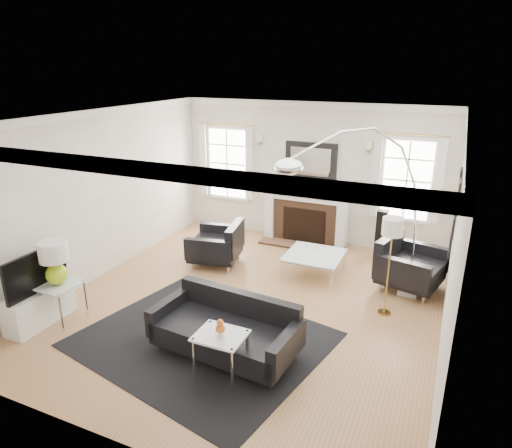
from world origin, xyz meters
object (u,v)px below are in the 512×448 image
at_px(sofa, 227,330).
at_px(gourd_lamp, 54,260).
at_px(fireplace, 306,217).
at_px(armchair_right, 407,266).
at_px(arc_floor_lamp, 356,209).
at_px(armchair_left, 219,245).
at_px(coffee_table, 314,256).

distance_m(sofa, gourd_lamp, 2.57).
bearing_deg(gourd_lamp, fireplace, 63.23).
xyz_separation_m(armchair_right, arc_floor_lamp, (-0.73, -0.80, 1.10)).
xyz_separation_m(armchair_right, gourd_lamp, (-4.32, -3.06, 0.57)).
bearing_deg(armchair_left, arc_floor_lamp, -9.15).
height_order(sofa, coffee_table, sofa).
height_order(armchair_right, gourd_lamp, gourd_lamp).
bearing_deg(armchair_left, gourd_lamp, -112.07).
distance_m(fireplace, armchair_left, 2.02).
bearing_deg(arc_floor_lamp, fireplace, 123.86).
bearing_deg(sofa, armchair_left, 120.56).
bearing_deg(arc_floor_lamp, armchair_right, 47.52).
bearing_deg(coffee_table, armchair_right, 8.02).
relative_size(fireplace, coffee_table, 1.82).
bearing_deg(sofa, gourd_lamp, -173.25).
distance_m(coffee_table, arc_floor_lamp, 1.46).
bearing_deg(armchair_left, coffee_table, 6.14).
xyz_separation_m(armchair_left, arc_floor_lamp, (2.51, -0.40, 1.13)).
height_order(sofa, arc_floor_lamp, arc_floor_lamp).
bearing_deg(arc_floor_lamp, armchair_left, 170.85).
xyz_separation_m(fireplace, armchair_left, (-1.11, -1.68, -0.18)).
bearing_deg(fireplace, coffee_table, -66.90).
bearing_deg(coffee_table, armchair_left, -173.86).
bearing_deg(coffee_table, sofa, -97.76).
bearing_deg(armchair_right, sofa, -123.69).
height_order(sofa, armchair_left, armchair_left).
bearing_deg(armchair_right, gourd_lamp, -144.70).
relative_size(sofa, gourd_lamp, 3.04).
bearing_deg(armchair_right, coffee_table, -171.98).
bearing_deg(coffee_table, fireplace, 113.10).
relative_size(sofa, armchair_left, 1.72).
bearing_deg(armchair_left, sofa, -59.44).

